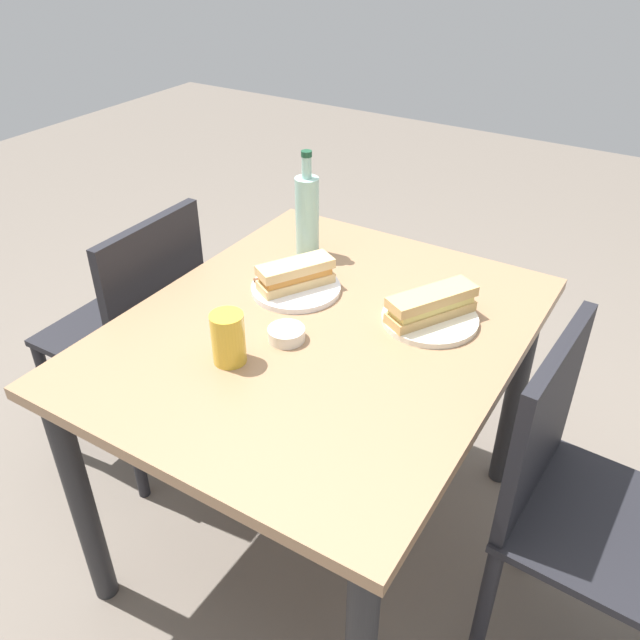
% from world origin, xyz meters
% --- Properties ---
extents(ground_plane, '(8.00, 8.00, 0.00)m').
position_xyz_m(ground_plane, '(0.00, 0.00, 0.00)').
color(ground_plane, '#6B6056').
extents(dining_table, '(1.09, 0.89, 0.73)m').
position_xyz_m(dining_table, '(0.00, 0.00, 0.62)').
color(dining_table, '#997251').
rests_on(dining_table, ground).
extents(chair_far, '(0.40, 0.40, 0.87)m').
position_xyz_m(chair_far, '(0.00, 0.64, 0.50)').
color(chair_far, black).
rests_on(chair_far, ground).
extents(chair_near, '(0.42, 0.42, 0.87)m').
position_xyz_m(chair_near, '(0.01, -0.64, 0.50)').
color(chair_near, black).
rests_on(chair_near, ground).
extents(plate_near, '(0.23, 0.23, 0.01)m').
position_xyz_m(plate_near, '(0.11, 0.14, 0.74)').
color(plate_near, white).
rests_on(plate_near, dining_table).
extents(baguette_sandwich_near, '(0.21, 0.16, 0.07)m').
position_xyz_m(baguette_sandwich_near, '(0.11, 0.14, 0.78)').
color(baguette_sandwich_near, '#DBB77A').
rests_on(baguette_sandwich_near, plate_near).
extents(knife_near, '(0.14, 0.13, 0.01)m').
position_xyz_m(knife_near, '(0.13, 0.20, 0.75)').
color(knife_near, silver).
rests_on(knife_near, plate_near).
extents(plate_far, '(0.23, 0.23, 0.01)m').
position_xyz_m(plate_far, '(0.16, -0.21, 0.74)').
color(plate_far, silver).
rests_on(plate_far, dining_table).
extents(baguette_sandwich_far, '(0.23, 0.17, 0.07)m').
position_xyz_m(baguette_sandwich_far, '(0.16, -0.21, 0.78)').
color(baguette_sandwich_far, tan).
rests_on(baguette_sandwich_far, plate_far).
extents(knife_far, '(0.16, 0.10, 0.01)m').
position_xyz_m(knife_far, '(0.18, -0.16, 0.75)').
color(knife_far, silver).
rests_on(knife_far, plate_far).
extents(water_bottle, '(0.07, 0.07, 0.30)m').
position_xyz_m(water_bottle, '(0.31, 0.23, 0.85)').
color(water_bottle, '#99C6B7').
rests_on(water_bottle, dining_table).
extents(beer_glass, '(0.07, 0.07, 0.12)m').
position_xyz_m(beer_glass, '(-0.22, 0.10, 0.79)').
color(beer_glass, gold).
rests_on(beer_glass, dining_table).
extents(olive_bowl, '(0.09, 0.09, 0.03)m').
position_xyz_m(olive_bowl, '(-0.08, 0.04, 0.75)').
color(olive_bowl, silver).
rests_on(olive_bowl, dining_table).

